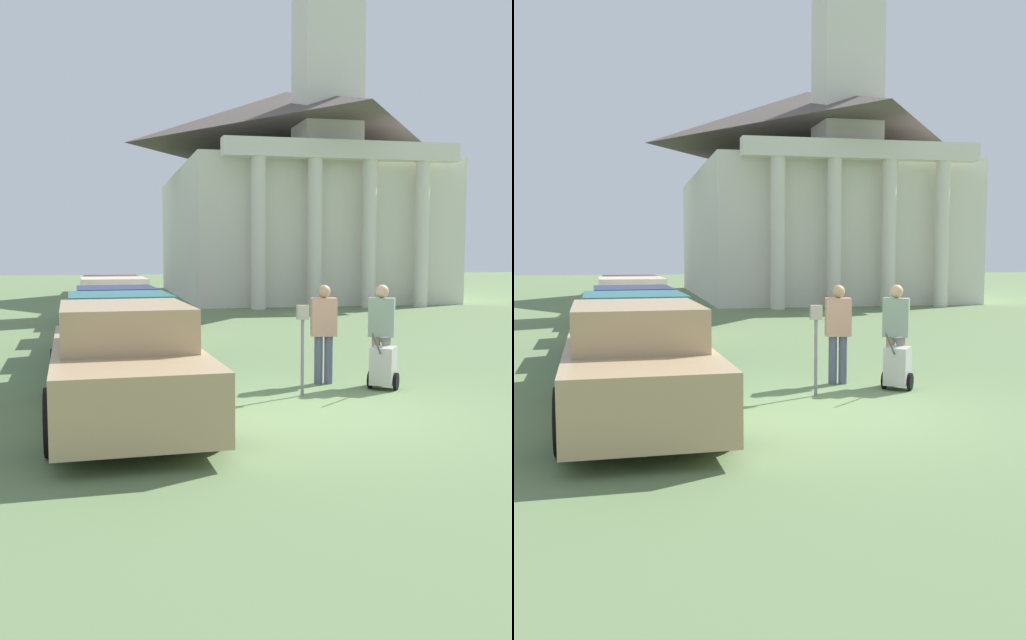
# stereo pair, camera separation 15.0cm
# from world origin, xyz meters

# --- Properties ---
(ground_plane) EXTENTS (120.00, 120.00, 0.00)m
(ground_plane) POSITION_xyz_m (0.00, 0.00, 0.00)
(ground_plane) COLOR #607A4C
(parked_car_tan) EXTENTS (2.13, 5.25, 1.53)m
(parked_car_tan) POSITION_xyz_m (-2.69, 0.22, 0.72)
(parked_car_tan) COLOR tan
(parked_car_tan) RESTS_ON ground_plane
(parked_car_teal) EXTENTS (2.18, 4.82, 1.50)m
(parked_car_teal) POSITION_xyz_m (-2.69, 3.03, 0.70)
(parked_car_teal) COLOR #23666B
(parked_car_teal) RESTS_ON ground_plane
(parked_car_navy) EXTENTS (2.10, 4.99, 1.47)m
(parked_car_navy) POSITION_xyz_m (-2.69, 6.03, 0.68)
(parked_car_navy) COLOR #19234C
(parked_car_navy) RESTS_ON ground_plane
(parked_car_cream) EXTENTS (2.14, 4.95, 1.54)m
(parked_car_cream) POSITION_xyz_m (-2.69, 9.31, 0.72)
(parked_car_cream) COLOR beige
(parked_car_cream) RESTS_ON ground_plane
(parked_car_maroon) EXTENTS (2.15, 5.08, 1.47)m
(parked_car_maroon) POSITION_xyz_m (-2.69, 12.89, 0.69)
(parked_car_maroon) COLOR maroon
(parked_car_maroon) RESTS_ON ground_plane
(parking_meter) EXTENTS (0.18, 0.09, 1.40)m
(parking_meter) POSITION_xyz_m (0.01, 1.17, 0.97)
(parking_meter) COLOR slate
(parking_meter) RESTS_ON ground_plane
(person_worker) EXTENTS (0.45, 0.28, 1.66)m
(person_worker) POSITION_xyz_m (0.63, 2.06, 0.94)
(person_worker) COLOR #515670
(person_worker) RESTS_ON ground_plane
(person_supervisor) EXTENTS (0.47, 0.39, 1.67)m
(person_supervisor) POSITION_xyz_m (1.53, 1.76, 0.95)
(person_supervisor) COLOR gray
(person_supervisor) RESTS_ON ground_plane
(equipment_cart) EXTENTS (0.73, 0.92, 1.00)m
(equipment_cart) POSITION_xyz_m (1.42, 1.40, 0.39)
(equipment_cart) COLOR #B2B2AD
(equipment_cart) RESTS_ON ground_plane
(church) EXTENTS (11.34, 17.45, 21.87)m
(church) POSITION_xyz_m (6.20, 25.69, 5.36)
(church) COLOR silver
(church) RESTS_ON ground_plane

